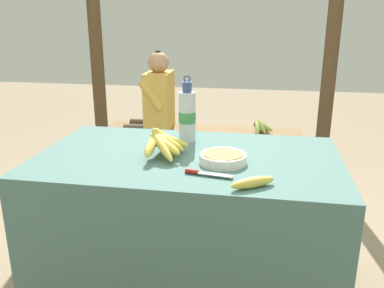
# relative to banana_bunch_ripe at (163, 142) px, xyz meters

# --- Properties ---
(ground_plane) EXTENTS (12.00, 12.00, 0.00)m
(ground_plane) POSITION_rel_banana_bunch_ripe_xyz_m (0.11, 0.03, -0.80)
(ground_plane) COLOR gray
(market_counter) EXTENTS (1.41, 0.83, 0.73)m
(market_counter) POSITION_rel_banana_bunch_ripe_xyz_m (0.11, 0.03, -0.43)
(market_counter) COLOR #4C706B
(market_counter) RESTS_ON ground_plane
(banana_bunch_ripe) EXTENTS (0.20, 0.32, 0.15)m
(banana_bunch_ripe) POSITION_rel_banana_bunch_ripe_xyz_m (0.00, 0.00, 0.00)
(banana_bunch_ripe) COLOR #4C381E
(banana_bunch_ripe) RESTS_ON market_counter
(serving_bowl) EXTENTS (0.21, 0.21, 0.04)m
(serving_bowl) POSITION_rel_banana_bunch_ripe_xyz_m (0.28, -0.04, -0.04)
(serving_bowl) COLOR white
(serving_bowl) RESTS_ON market_counter
(water_bottle) EXTENTS (0.09, 0.09, 0.34)m
(water_bottle) POSITION_rel_banana_bunch_ripe_xyz_m (0.07, 0.25, 0.07)
(water_bottle) COLOR silver
(water_bottle) RESTS_ON market_counter
(loose_banana_front) EXTENTS (0.18, 0.14, 0.04)m
(loose_banana_front) POSITION_rel_banana_bunch_ripe_xyz_m (0.42, -0.29, -0.05)
(loose_banana_front) COLOR #E0C64C
(loose_banana_front) RESTS_ON market_counter
(knife) EXTENTS (0.20, 0.05, 0.02)m
(knife) POSITION_rel_banana_bunch_ripe_xyz_m (0.21, -0.20, -0.06)
(knife) COLOR #BCBCC1
(knife) RESTS_ON market_counter
(wooden_bench) EXTENTS (1.65, 0.32, 0.43)m
(wooden_bench) POSITION_rel_banana_bunch_ripe_xyz_m (-0.05, 1.54, -0.44)
(wooden_bench) COLOR brown
(wooden_bench) RESTS_ON ground_plane
(seated_vendor) EXTENTS (0.41, 0.39, 1.08)m
(seated_vendor) POSITION_rel_banana_bunch_ripe_xyz_m (-0.46, 1.51, -0.18)
(seated_vendor) COLOR #473828
(seated_vendor) RESTS_ON ground_plane
(banana_bunch_green) EXTENTS (0.17, 0.28, 0.12)m
(banana_bunch_green) POSITION_rel_banana_bunch_ripe_xyz_m (0.43, 1.54, -0.31)
(banana_bunch_green) COLOR #4C381E
(banana_bunch_green) RESTS_ON wooden_bench
(support_post_near) EXTENTS (0.12, 0.12, 2.27)m
(support_post_near) POSITION_rel_banana_bunch_ripe_xyz_m (-1.08, 1.85, 0.34)
(support_post_near) COLOR #4C3823
(support_post_near) RESTS_ON ground_plane
(support_post_far) EXTENTS (0.12, 0.12, 2.27)m
(support_post_far) POSITION_rel_banana_bunch_ripe_xyz_m (0.98, 1.85, 0.34)
(support_post_far) COLOR #4C3823
(support_post_far) RESTS_ON ground_plane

